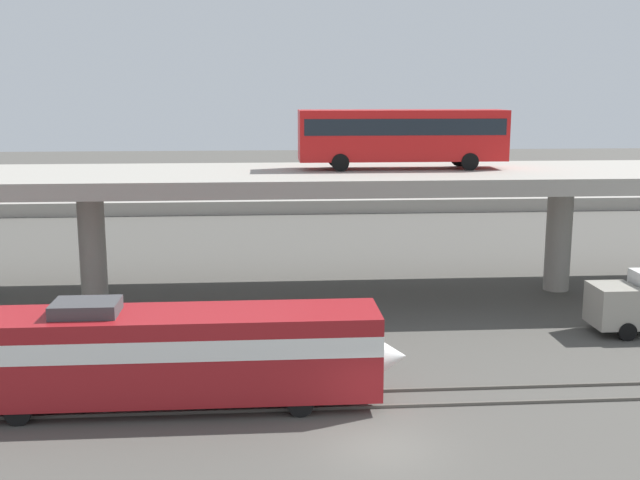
# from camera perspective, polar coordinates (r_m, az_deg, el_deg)

# --- Properties ---
(ground_plane) EXTENTS (260.00, 260.00, 0.00)m
(ground_plane) POSITION_cam_1_polar(r_m,az_deg,el_deg) (27.13, 4.60, -14.88)
(ground_plane) COLOR #4C4944
(rail_strip_near) EXTENTS (110.00, 0.12, 0.12)m
(rail_strip_near) POSITION_cam_1_polar(r_m,az_deg,el_deg) (30.00, 3.64, -12.11)
(rail_strip_near) COLOR #59544C
(rail_strip_near) RESTS_ON ground_plane
(rail_strip_far) EXTENTS (110.00, 0.12, 0.12)m
(rail_strip_far) POSITION_cam_1_polar(r_m,az_deg,el_deg) (31.43, 3.25, -11.00)
(rail_strip_far) COLOR #59544C
(rail_strip_far) RESTS_ON ground_plane
(train_locomotive) EXTENTS (17.29, 3.04, 4.18)m
(train_locomotive) POSITION_cam_1_polar(r_m,az_deg,el_deg) (29.85, -9.83, -7.99)
(train_locomotive) COLOR maroon
(train_locomotive) RESTS_ON ground_plane
(highway_overpass) EXTENTS (96.00, 10.50, 7.26)m
(highway_overpass) POSITION_cam_1_polar(r_m,az_deg,el_deg) (44.58, 0.79, 4.25)
(highway_overpass) COLOR #9E998E
(highway_overpass) RESTS_ON ground_plane
(transit_bus_on_overpass) EXTENTS (12.00, 2.68, 3.40)m
(transit_bus_on_overpass) POSITION_cam_1_polar(r_m,az_deg,el_deg) (45.67, 6.03, 7.79)
(transit_bus_on_overpass) COLOR red
(transit_bus_on_overpass) RESTS_ON highway_overpass
(pier_parking_lot) EXTENTS (79.89, 10.60, 1.29)m
(pier_parking_lot) POSITION_cam_1_polar(r_m,az_deg,el_deg) (79.98, -1.43, 2.95)
(pier_parking_lot) COLOR #9E998E
(pier_parking_lot) RESTS_ON ground_plane
(parked_car_0) EXTENTS (4.33, 1.91, 1.50)m
(parked_car_0) POSITION_cam_1_polar(r_m,az_deg,el_deg) (81.61, 13.63, 3.81)
(parked_car_0) COLOR #9E998C
(parked_car_0) RESTS_ON pier_parking_lot
(parked_car_1) EXTENTS (4.09, 1.96, 1.50)m
(parked_car_1) POSITION_cam_1_polar(r_m,az_deg,el_deg) (79.85, -3.28, 3.95)
(parked_car_1) COLOR silver
(parked_car_1) RESTS_ON pier_parking_lot
(parked_car_2) EXTENTS (4.08, 1.82, 1.50)m
(parked_car_2) POSITION_cam_1_polar(r_m,az_deg,el_deg) (81.37, -16.84, 3.63)
(parked_car_2) COLOR navy
(parked_car_2) RESTS_ON pier_parking_lot
(parked_car_3) EXTENTS (4.36, 1.84, 1.50)m
(parked_car_3) POSITION_cam_1_polar(r_m,az_deg,el_deg) (79.94, 7.33, 3.88)
(parked_car_3) COLOR maroon
(parked_car_3) RESTS_ON pier_parking_lot
(parked_car_4) EXTENTS (4.69, 1.92, 1.50)m
(parked_car_4) POSITION_cam_1_polar(r_m,az_deg,el_deg) (84.86, 14.77, 4.02)
(parked_car_4) COLOR silver
(parked_car_4) RESTS_ON pier_parking_lot
(harbor_water) EXTENTS (140.00, 36.00, 0.01)m
(harbor_water) POSITION_cam_1_polar(r_m,az_deg,el_deg) (102.86, -2.07, 4.38)
(harbor_water) COLOR #2D5170
(harbor_water) RESTS_ON ground_plane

